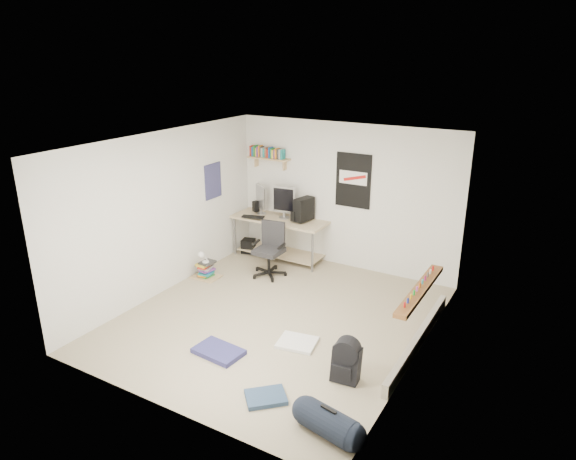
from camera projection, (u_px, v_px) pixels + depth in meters
The scene contains 26 objects.
floor at pixel (277, 318), 7.31m from camera, with size 4.00×4.50×0.01m, color gray.
ceiling at pixel (275, 142), 6.47m from camera, with size 4.00×4.50×0.01m, color white.
back_wall at pixel (345, 196), 8.73m from camera, with size 4.00×0.01×2.50m, color silver.
left_wall at pixel (164, 213), 7.84m from camera, with size 0.01×4.50×2.50m, color silver.
right_wall at pixel (423, 265), 5.94m from camera, with size 0.01×4.50×2.50m, color silver.
desk at pixel (281, 238), 9.34m from camera, with size 1.74×0.76×0.79m, color tan.
monitor_left at pixel (261, 201), 9.33m from camera, with size 0.38×0.10×0.42m, color #B8B9BE.
monitor_right at pixel (284, 204), 9.09m from camera, with size 0.42×0.10×0.46m, color #ABACB1.
pc_tower at pixel (304, 209), 8.92m from camera, with size 0.18×0.38×0.40m, color black.
keyboard at pixel (253, 217), 9.12m from camera, with size 0.40×0.14×0.02m, color black.
speaker_left at pixel (256, 206), 9.43m from camera, with size 0.10×0.10×0.19m, color black.
speaker_right at pixel (294, 216), 8.89m from camera, with size 0.09×0.09×0.18m, color black.
office_chair at pixel (269, 248), 8.53m from camera, with size 0.60×0.60×0.92m, color #232325.
wall_shelf at pixel (269, 158), 9.15m from camera, with size 0.80×0.22×0.24m, color tan.
poster_back_wall at pixel (353, 181), 8.54m from camera, with size 0.62×0.03×0.92m, color black.
poster_left_wall at pixel (213, 181), 8.73m from camera, with size 0.02×0.42×0.60m, color navy.
window at pixel (427, 241), 6.15m from camera, with size 0.10×1.50×1.26m, color brown.
baseboard_heater at pixel (418, 340), 6.60m from camera, with size 0.08×2.50×0.18m, color #B7B2A8.
backpack at pixel (346, 364), 5.89m from camera, with size 0.32×0.25×0.42m, color black.
duffel_bag at pixel (328, 423), 5.04m from camera, with size 0.29×0.29×0.58m, color black.
tshirt at pixel (297, 343), 6.66m from camera, with size 0.49×0.41×0.04m, color silver.
jeans_a at pixel (219, 351), 6.44m from camera, with size 0.61×0.39×0.07m, color navy.
jeans_b at pixel (266, 397), 5.60m from camera, with size 0.43×0.33×0.05m, color navy.
book_stack at pixel (206, 269), 8.58m from camera, with size 0.44×0.36×0.30m, color brown.
desk_lamp at pixel (205, 257), 8.47m from camera, with size 0.11×0.18×0.18m, color white.
subwoofer at pixel (248, 246), 9.60m from camera, with size 0.23×0.23×0.25m, color black.
Camera 1 is at (3.39, -5.52, 3.62)m, focal length 32.00 mm.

